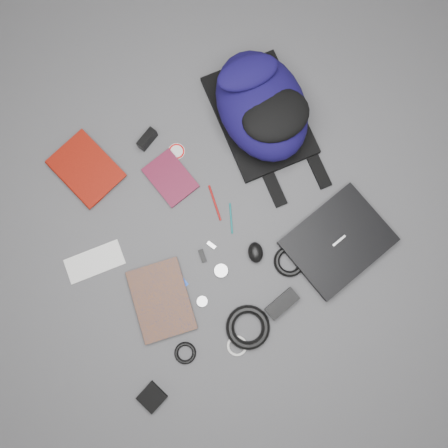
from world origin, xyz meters
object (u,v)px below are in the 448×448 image
comic_book (135,308)px  compact_camera (147,139)px  power_brick (282,304)px  pouch (152,397)px  laptop (338,241)px  textbook_red (67,186)px  mouse (256,252)px  dvd_case (170,178)px  backpack (262,106)px

comic_book → compact_camera: size_ratio=3.16×
comic_book → power_brick: 0.58m
power_brick → pouch: (-0.62, -0.07, -0.01)m
laptop → power_brick: laptop is taller
textbook_red → compact_camera: 0.38m
comic_book → compact_camera: 0.70m
textbook_red → compact_camera: (0.38, 0.02, 0.01)m
compact_camera → textbook_red: bearing=158.6°
textbook_red → mouse: bearing=-63.8°
dvd_case → mouse: 0.47m
backpack → dvd_case: 0.48m
power_brick → laptop: bearing=7.4°
backpack → mouse: (-0.30, -0.50, -0.09)m
textbook_red → dvd_case: bearing=-39.4°
mouse → power_brick: (-0.01, -0.23, -0.01)m
dvd_case → mouse: bearing=-80.6°
laptop → comic_book: (-0.84, 0.15, -0.01)m
dvd_case → power_brick: 0.69m
mouse → pouch: bearing=-132.9°
textbook_red → comic_book: (0.02, -0.58, -0.00)m
laptop → mouse: size_ratio=4.62×
laptop → mouse: mouse is taller
laptop → mouse: bearing=148.7°
backpack → pouch: bearing=-133.2°
textbook_red → comic_book: bearing=-103.5°
comic_book → mouse: 0.53m
comic_book → pouch: (-0.10, -0.33, -0.00)m
backpack → compact_camera: (-0.47, 0.13, -0.09)m
laptop → dvd_case: laptop is taller
dvd_case → pouch: pouch is taller
laptop → power_brick: bearing=-171.9°
mouse → comic_book: bearing=-162.1°
backpack → compact_camera: backpack is taller
textbook_red → mouse: (0.55, -0.61, 0.01)m
compact_camera → power_brick: 0.87m
laptop → textbook_red: laptop is taller
compact_camera → mouse: size_ratio=1.11×
power_brick → pouch: power_brick is taller
power_brick → pouch: size_ratio=1.57×
backpack → power_brick: size_ratio=3.97×
compact_camera → mouse: compact_camera is taller
textbook_red → mouse: size_ratio=3.32×
power_brick → pouch: 0.62m
backpack → mouse: size_ratio=6.40×
comic_book → pouch: bearing=-94.9°
compact_camera → power_brick: bearing=-103.5°
power_brick → textbook_red: bearing=111.7°
compact_camera → power_brick: compact_camera is taller
compact_camera → pouch: 1.03m
mouse → laptop: bearing=0.9°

